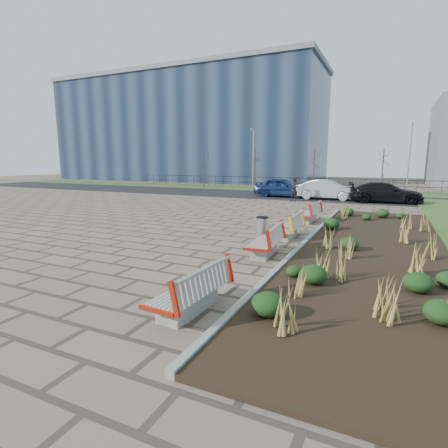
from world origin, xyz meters
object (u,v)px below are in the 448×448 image
at_px(pedestrian, 294,189).
at_px(lamp_west, 253,160).
at_px(bench_d, 308,212).
at_px(car_blue, 282,187).
at_px(bench_a, 188,289).
at_px(lamp_east, 409,160).
at_px(bench_b, 264,240).
at_px(car_black, 385,192).
at_px(litter_bin, 262,229).
at_px(bench_c, 287,226).
at_px(car_silver, 327,190).

relative_size(pedestrian, lamp_west, 0.30).
height_order(pedestrian, lamp_west, lamp_west).
distance_m(bench_d, pedestrian, 9.03).
height_order(pedestrian, car_blue, pedestrian).
bearing_deg(bench_a, lamp_east, 83.14).
bearing_deg(pedestrian, bench_d, -54.57).
relative_size(bench_b, pedestrian, 1.17).
xyz_separation_m(car_black, lamp_west, (-12.39, 5.85, 2.28)).
distance_m(bench_b, litter_bin, 1.95).
bearing_deg(bench_c, car_blue, 105.81).
relative_size(bench_b, car_silver, 0.45).
bearing_deg(lamp_east, car_black, -105.39).
xyz_separation_m(pedestrian, lamp_west, (-6.17, 7.74, 2.14)).
bearing_deg(bench_b, bench_a, -94.13).
distance_m(bench_a, car_silver, 22.42).
bearing_deg(bench_a, car_silver, 95.26).
height_order(bench_b, bench_d, same).
xyz_separation_m(bench_a, pedestrian, (-2.83, 20.18, 0.40)).
height_order(bench_d, litter_bin, bench_d).
bearing_deg(bench_b, pedestrian, 96.28).
bearing_deg(bench_b, car_silver, 88.36).
bearing_deg(bench_a, car_blue, 104.36).
relative_size(car_silver, lamp_west, 0.78).
bearing_deg(lamp_east, pedestrian, -135.30).
bearing_deg(bench_d, bench_a, -87.20).
xyz_separation_m(pedestrian, lamp_east, (7.83, 7.74, 2.14)).
xyz_separation_m(bench_a, car_silver, (-0.77, 22.41, 0.29)).
relative_size(lamp_west, lamp_east, 1.00).
bearing_deg(bench_d, car_silver, 96.86).
distance_m(litter_bin, car_blue, 16.57).
xyz_separation_m(bench_c, litter_bin, (-0.69, -1.02, -0.03)).
bearing_deg(bench_b, bench_d, 85.87).
bearing_deg(litter_bin, bench_a, -84.08).
bearing_deg(car_black, litter_bin, 158.18).
height_order(car_blue, car_black, car_blue).
distance_m(pedestrian, car_silver, 3.04).
height_order(litter_bin, lamp_east, lamp_east).
bearing_deg(bench_a, lamp_west, 111.16).
height_order(litter_bin, lamp_west, lamp_west).
bearing_deg(bench_d, pedestrian, 111.06).
relative_size(litter_bin, pedestrian, 0.52).
bearing_deg(car_blue, lamp_west, 41.48).
height_order(car_black, lamp_east, lamp_east).
height_order(litter_bin, car_black, car_black).
bearing_deg(bench_d, bench_b, -87.20).
height_order(bench_a, bench_d, same).
xyz_separation_m(bench_d, lamp_west, (-9.00, 16.31, 2.54)).
xyz_separation_m(bench_a, litter_bin, (-0.69, 6.62, -0.03)).
bearing_deg(car_black, lamp_west, 57.68).
height_order(bench_c, lamp_east, lamp_east).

